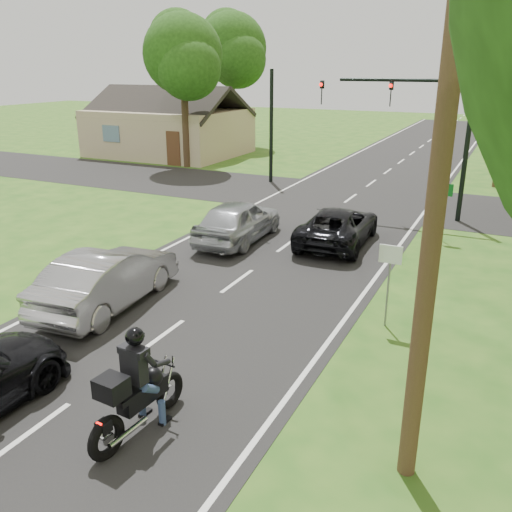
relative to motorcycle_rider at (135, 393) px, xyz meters
The scene contains 16 objects.
ground 3.62m from the motorcycle_rider, 119.21° to the left, with size 140.00×140.00×0.00m, color #285718.
road 13.21m from the motorcycle_rider, 97.50° to the left, with size 8.00×100.00×0.01m, color black.
cross_road 19.17m from the motorcycle_rider, 95.15° to the left, with size 60.00×7.00×0.01m, color black.
motorcycle_rider is the anchor object (origin of this frame).
dark_suv 11.93m from the motorcycle_rider, 90.63° to the left, with size 2.21×4.80×1.33m, color black.
silver_sedan 5.70m from the motorcycle_rider, 134.95° to the left, with size 1.66×4.77×1.57m, color #A3A3A8.
silver_suv 11.20m from the motorcycle_rider, 108.38° to the left, with size 1.86×4.61×1.57m, color #A9ACB1.
traffic_signal 17.47m from the motorcycle_rider, 84.59° to the left, with size 6.38×0.44×6.00m.
signal_pole_far 22.29m from the motorcycle_rider, 108.18° to the left, with size 0.20×0.20×6.00m, color black.
utility_pole_near 6.29m from the motorcycle_rider, 13.53° to the left, with size 1.60×0.28×10.00m.
utility_pole_far 25.83m from the motorcycle_rider, 79.87° to the left, with size 1.60×0.28×10.00m.
sign_white 6.80m from the motorcycle_rider, 63.81° to the left, with size 0.55×0.07×2.12m.
sign_green 14.43m from the motorcycle_rider, 77.26° to the left, with size 0.55×0.07×2.12m.
tree_left_near 27.14m from the motorcycle_rider, 120.47° to the left, with size 5.12×4.96×9.22m.
tree_left_far 36.82m from the motorcycle_rider, 115.15° to the left, with size 5.76×5.58×10.14m.
house 32.38m from the motorcycle_rider, 123.20° to the left, with size 10.20×8.00×4.84m.
Camera 1 is at (7.10, -9.42, 6.16)m, focal length 38.00 mm.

